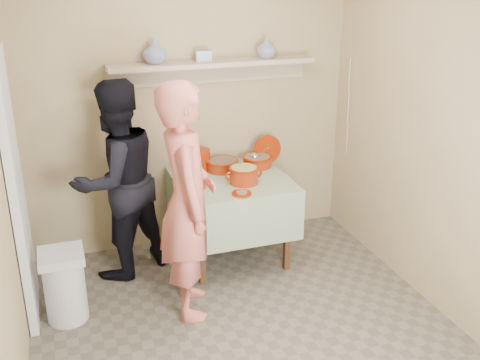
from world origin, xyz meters
name	(u,v)px	position (x,y,z in m)	size (l,w,h in m)	color
ground	(254,345)	(0.00, 0.00, 0.00)	(3.50, 3.50, 0.00)	#61594C
tile_panel	(17,190)	(-1.46, 0.95, 1.00)	(0.06, 0.70, 2.00)	silver
plate_stack_a	(187,160)	(-0.07, 1.56, 0.87)	(0.17, 0.17, 0.22)	maroon
plate_stack_b	(202,159)	(0.06, 1.57, 0.86)	(0.16, 0.16, 0.19)	maroon
bowl_stack	(198,181)	(-0.08, 1.15, 0.82)	(0.13, 0.13, 0.13)	maroon
empty_bowl	(191,175)	(-0.08, 1.40, 0.79)	(0.18, 0.18, 0.05)	maroon
propped_lid	(267,149)	(0.70, 1.58, 0.88)	(0.27, 0.27, 0.02)	maroon
vase_right	(267,48)	(0.69, 1.60, 1.81)	(0.17, 0.17, 0.18)	navy
vase_left	(155,51)	(-0.29, 1.64, 1.82)	(0.20, 0.20, 0.21)	navy
ceramic_box	(203,56)	(0.12, 1.62, 1.77)	(0.13, 0.09, 0.09)	navy
person_cook	(187,202)	(-0.30, 0.60, 0.89)	(0.65, 0.43, 1.78)	#CC6358
person_helper	(117,181)	(-0.72, 1.33, 0.84)	(0.81, 0.63, 1.68)	black
room_shell	(257,123)	(0.00, 0.00, 1.61)	(3.04, 3.54, 2.62)	tan
serving_table	(231,191)	(0.25, 1.28, 0.64)	(0.97, 0.97, 0.76)	#4C2D16
cazuela_meat_a	(222,164)	(0.23, 1.49, 0.82)	(0.30, 0.30, 0.10)	maroon
cazuela_meat_b	(257,160)	(0.57, 1.49, 0.82)	(0.28, 0.28, 0.10)	maroon
ladle	(255,156)	(0.54, 1.46, 0.87)	(0.08, 0.26, 0.19)	silver
cazuela_rice	(244,174)	(0.31, 1.13, 0.85)	(0.33, 0.25, 0.14)	maroon
front_plate	(242,193)	(0.21, 0.90, 0.77)	(0.16, 0.16, 0.03)	maroon
wall_shelf	(212,66)	(0.20, 1.65, 1.67)	(1.80, 0.25, 0.21)	tan
trash_bin	(65,286)	(-1.22, 0.75, 0.28)	(0.32, 0.32, 0.56)	silver
electrical_cord	(348,107)	(1.47, 1.48, 1.25)	(0.01, 0.05, 0.90)	silver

